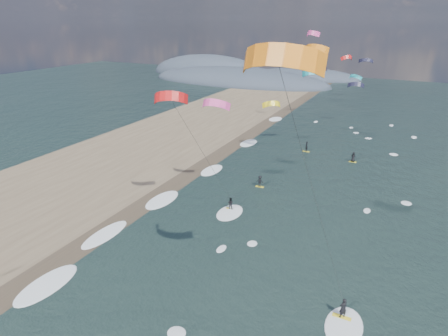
% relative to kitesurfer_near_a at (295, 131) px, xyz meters
% --- Properties ---
extents(ground, '(260.00, 260.00, 0.00)m').
position_rel_kitesurfer_near_a_xyz_m(ground, '(-8.94, -0.27, -15.05)').
color(ground, black).
rests_on(ground, ground).
extents(sand_strip, '(26.00, 240.00, 0.00)m').
position_rel_kitesurfer_near_a_xyz_m(sand_strip, '(-32.94, 9.73, -15.05)').
color(sand_strip, brown).
rests_on(sand_strip, ground).
extents(wet_sand_strip, '(3.00, 240.00, 0.00)m').
position_rel_kitesurfer_near_a_xyz_m(wet_sand_strip, '(-20.94, 9.73, -15.04)').
color(wet_sand_strip, '#382D23').
rests_on(wet_sand_strip, ground).
extents(coastal_hills, '(80.00, 41.00, 15.00)m').
position_rel_kitesurfer_near_a_xyz_m(coastal_hills, '(-53.78, 107.59, -15.05)').
color(coastal_hills, '#3D4756').
rests_on(coastal_hills, ground).
extents(kitesurfer_near_a, '(7.65, 8.31, 19.70)m').
position_rel_kitesurfer_near_a_xyz_m(kitesurfer_near_a, '(0.00, 0.00, 0.00)').
color(kitesurfer_near_a, yellow).
rests_on(kitesurfer_near_a, ground).
extents(kitesurfer_near_b, '(6.81, 8.60, 14.72)m').
position_rel_kitesurfer_near_a_xyz_m(kitesurfer_near_b, '(-13.63, 12.21, -6.00)').
color(kitesurfer_near_b, yellow).
rests_on(kitesurfer_near_b, ground).
extents(far_kitesurfers, '(10.43, 16.97, 1.72)m').
position_rel_kitesurfer_near_a_xyz_m(far_kitesurfers, '(-7.34, 31.89, -14.24)').
color(far_kitesurfers, yellow).
rests_on(far_kitesurfers, ground).
extents(bg_kite_field, '(12.48, 71.39, 12.18)m').
position_rel_kitesurfer_near_a_xyz_m(bg_kite_field, '(-9.78, 54.77, -3.53)').
color(bg_kite_field, '#D83F8C').
rests_on(bg_kite_field, ground).
extents(shoreline_surf, '(2.40, 79.40, 0.11)m').
position_rel_kitesurfer_near_a_xyz_m(shoreline_surf, '(-19.74, 14.48, -15.05)').
color(shoreline_surf, white).
rests_on(shoreline_surf, ground).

